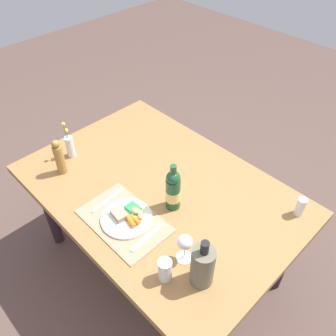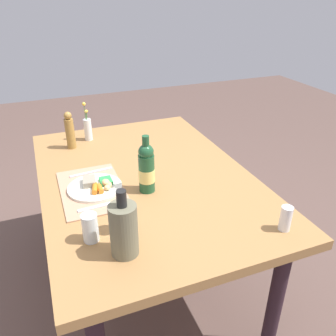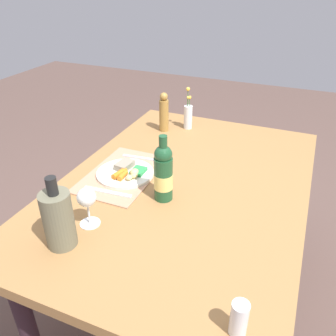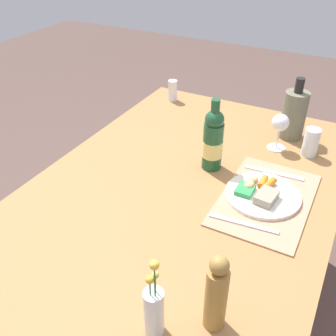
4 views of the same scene
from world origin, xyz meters
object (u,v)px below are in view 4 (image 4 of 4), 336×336
wine_glass (280,124)px  water_tumbler (310,144)px  wine_bottle (213,140)px  pepper_mill (216,294)px  fork (243,224)px  flower_vase (154,310)px  knife (274,173)px  dining_table (186,200)px  cooler_bottle (294,114)px  salt_shaker (173,91)px  dinner_plate (261,193)px

wine_glass → water_tumbler: bearing=-85.9°
wine_bottle → pepper_mill: bearing=-156.9°
water_tumbler → fork: bearing=169.8°
flower_vase → fork: bearing=-8.5°
pepper_mill → wine_bottle: (0.62, 0.26, 0.01)m
pepper_mill → knife: bearing=3.2°
dining_table → knife: (0.20, -0.26, 0.08)m
dining_table → water_tumbler: size_ratio=13.00×
dining_table → water_tumbler: water_tumbler is taller
dining_table → cooler_bottle: size_ratio=5.66×
fork → salt_shaker: salt_shaker is taller
wine_glass → pepper_mill: pepper_mill is taller
pepper_mill → flower_vase: bearing=126.1°
dining_table → salt_shaker: (0.62, 0.37, 0.13)m
dinner_plate → water_tumbler: size_ratio=2.23×
fork → water_tumbler: bearing=-15.6°
wine_bottle → dinner_plate: bearing=-112.9°
wine_glass → cooler_bottle: bearing=-11.8°
flower_vase → wine_glass: size_ratio=1.58×
dinner_plate → flower_vase: size_ratio=1.06×
flower_vase → wine_bottle: wine_bottle is taller
dining_table → fork: size_ratio=6.79×
pepper_mill → wine_bottle: 0.67m
knife → water_tumbler: (0.20, -0.08, 0.04)m
fork → wine_bottle: 0.35m
dinner_plate → flower_vase: bearing=173.2°
cooler_bottle → wine_bottle: wine_bottle is taller
wine_bottle → water_tumbler: wine_bottle is taller
water_tumbler → dinner_plate: bearing=166.4°
knife → salt_shaker: salt_shaker is taller
wine_glass → flower_vase: bearing=178.1°
dining_table → dinner_plate: 0.28m
flower_vase → cooler_bottle: bearing=-3.1°
salt_shaker → fork: bearing=-139.5°
cooler_bottle → wine_bottle: size_ratio=0.95×
pepper_mill → water_tumbler: bearing=-2.9°
fork → pepper_mill: bearing=-177.8°
wine_glass → water_tumbler: 0.14m
knife → flower_vase: 0.76m
fork → wine_bottle: size_ratio=0.79×
salt_shaker → pepper_mill: (-1.09, -0.67, 0.05)m
dining_table → cooler_bottle: 0.60m
flower_vase → cooler_bottle: (1.07, -0.06, 0.03)m
salt_shaker → water_tumbler: size_ratio=0.92×
cooler_bottle → wine_glass: bearing=168.2°
dining_table → fork: bearing=-114.8°
fork → knife: (0.32, -0.01, 0.00)m
dinner_plate → fork: (-0.16, 0.01, -0.01)m
wine_glass → pepper_mill: (-0.87, -0.08, -0.00)m
dinner_plate → fork: dinner_plate is taller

